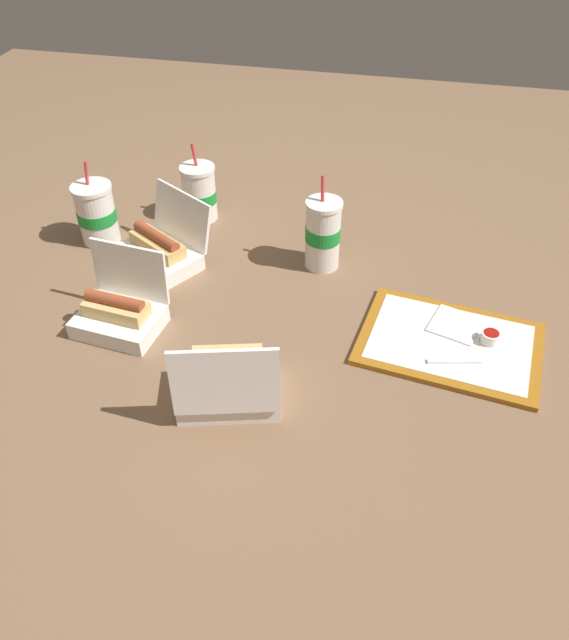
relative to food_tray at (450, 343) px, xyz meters
The scene contains 11 objects.
ground_plane 0.37m from the food_tray, ahead, with size 3.20×3.20×0.00m, color brown.
food_tray is the anchor object (origin of this frame).
ketchup_cup 0.08m from the food_tray, 168.48° to the right, with size 0.04×0.04×0.02m.
napkin_stack 0.06m from the food_tray, 99.93° to the right, with size 0.10×0.10×0.00m, color white.
plastic_fork 0.06m from the food_tray, 97.65° to the left, with size 0.11×0.01×0.01m, color white.
clamshell_hotdog_back 0.72m from the food_tray, 12.88° to the right, with size 0.25×0.24×0.16m.
clamshell_sandwich_center 0.48m from the food_tray, 30.63° to the left, with size 0.22×0.20×0.19m.
clamshell_hotdog_front 0.70m from the food_tray, ahead, with size 0.19×0.16×0.17m.
soda_cup_center 0.40m from the food_tray, 36.40° to the right, with size 0.09×0.09×0.24m.
soda_cup_back 0.92m from the food_tray, 13.84° to the right, with size 0.10×0.10×0.22m.
soda_cup_right 0.78m from the food_tray, 29.58° to the right, with size 0.09×0.09×0.21m.
Camera 1 is at (-0.24, 1.01, 0.89)m, focal length 35.00 mm.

